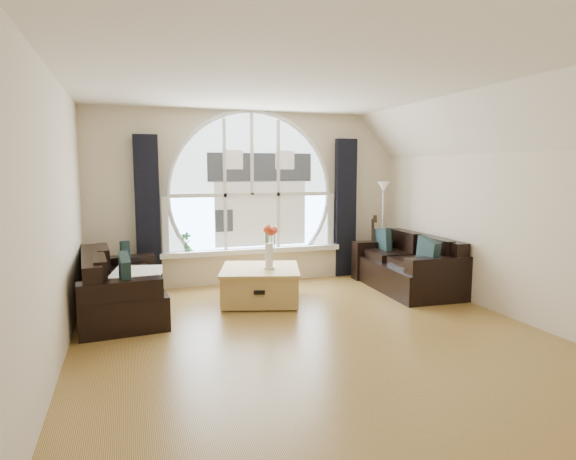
% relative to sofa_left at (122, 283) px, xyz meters
% --- Properties ---
extents(ground, '(5.00, 5.50, 0.01)m').
position_rel_sofa_left_xyz_m(ground, '(1.98, -1.45, -0.40)').
color(ground, brown).
rests_on(ground, ground).
extents(ceiling, '(5.00, 5.50, 0.01)m').
position_rel_sofa_left_xyz_m(ceiling, '(1.98, -1.45, 2.30)').
color(ceiling, silver).
rests_on(ceiling, ground).
extents(wall_back, '(5.00, 0.01, 2.70)m').
position_rel_sofa_left_xyz_m(wall_back, '(1.98, 1.30, 0.95)').
color(wall_back, beige).
rests_on(wall_back, ground).
extents(wall_front, '(5.00, 0.01, 2.70)m').
position_rel_sofa_left_xyz_m(wall_front, '(1.98, -4.20, 0.95)').
color(wall_front, beige).
rests_on(wall_front, ground).
extents(wall_left, '(0.01, 5.50, 2.70)m').
position_rel_sofa_left_xyz_m(wall_left, '(-0.52, -1.45, 0.95)').
color(wall_left, beige).
rests_on(wall_left, ground).
extents(wall_right, '(0.01, 5.50, 2.70)m').
position_rel_sofa_left_xyz_m(wall_right, '(4.48, -1.45, 0.95)').
color(wall_right, beige).
rests_on(wall_right, ground).
extents(attic_slope, '(0.92, 5.50, 0.72)m').
position_rel_sofa_left_xyz_m(attic_slope, '(4.18, -1.45, 1.95)').
color(attic_slope, silver).
rests_on(attic_slope, ground).
extents(arched_window, '(2.60, 0.06, 2.15)m').
position_rel_sofa_left_xyz_m(arched_window, '(1.98, 1.27, 1.23)').
color(arched_window, silver).
rests_on(arched_window, wall_back).
extents(window_sill, '(2.90, 0.22, 0.08)m').
position_rel_sofa_left_xyz_m(window_sill, '(1.98, 1.20, 0.11)').
color(window_sill, white).
rests_on(window_sill, wall_back).
extents(window_frame, '(2.76, 0.08, 2.15)m').
position_rel_sofa_left_xyz_m(window_frame, '(1.98, 1.24, 1.23)').
color(window_frame, white).
rests_on(window_frame, wall_back).
extents(neighbor_house, '(1.70, 0.02, 1.50)m').
position_rel_sofa_left_xyz_m(neighbor_house, '(2.13, 1.26, 1.10)').
color(neighbor_house, silver).
rests_on(neighbor_house, wall_back).
extents(curtain_left, '(0.35, 0.12, 2.30)m').
position_rel_sofa_left_xyz_m(curtain_left, '(0.38, 1.18, 0.75)').
color(curtain_left, black).
rests_on(curtain_left, ground).
extents(curtain_right, '(0.35, 0.12, 2.30)m').
position_rel_sofa_left_xyz_m(curtain_right, '(3.58, 1.18, 0.75)').
color(curtain_right, black).
rests_on(curtain_right, ground).
extents(sofa_left, '(1.03, 1.83, 0.78)m').
position_rel_sofa_left_xyz_m(sofa_left, '(0.00, 0.00, 0.00)').
color(sofa_left, black).
rests_on(sofa_left, ground).
extents(sofa_right, '(1.00, 1.86, 0.81)m').
position_rel_sofa_left_xyz_m(sofa_right, '(4.04, 0.01, 0.00)').
color(sofa_right, black).
rests_on(sofa_right, ground).
extents(coffee_chest, '(1.29, 1.29, 0.51)m').
position_rel_sofa_left_xyz_m(coffee_chest, '(1.78, 0.05, -0.15)').
color(coffee_chest, '#A98546').
rests_on(coffee_chest, ground).
extents(throw_blanket, '(0.67, 0.67, 0.10)m').
position_rel_sofa_left_xyz_m(throw_blanket, '(0.17, -0.04, 0.10)').
color(throw_blanket, silver).
rests_on(throw_blanket, sofa_left).
extents(vase_flowers, '(0.24, 0.24, 0.70)m').
position_rel_sofa_left_xyz_m(vase_flowers, '(1.88, -0.04, 0.46)').
color(vase_flowers, white).
rests_on(vase_flowers, coffee_chest).
extents(floor_lamp, '(0.24, 0.24, 1.60)m').
position_rel_sofa_left_xyz_m(floor_lamp, '(4.07, 0.78, 0.40)').
color(floor_lamp, '#B2B2B2').
rests_on(floor_lamp, ground).
extents(guitar, '(0.42, 0.36, 1.06)m').
position_rel_sofa_left_xyz_m(guitar, '(3.91, 0.85, 0.13)').
color(guitar, '#9A592E').
rests_on(guitar, ground).
extents(potted_plant, '(0.19, 0.16, 0.30)m').
position_rel_sofa_left_xyz_m(potted_plant, '(0.93, 1.20, 0.30)').
color(potted_plant, '#1E6023').
rests_on(potted_plant, window_sill).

